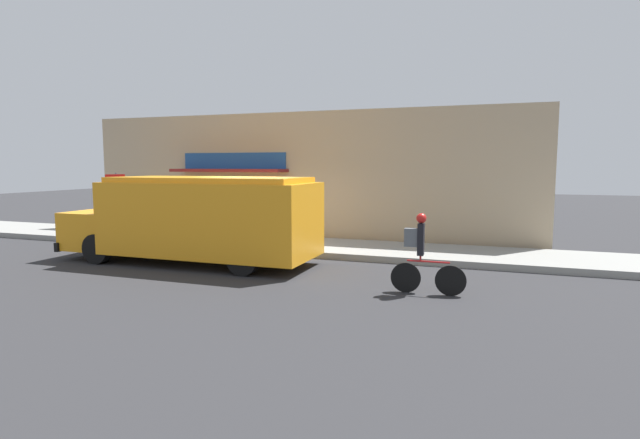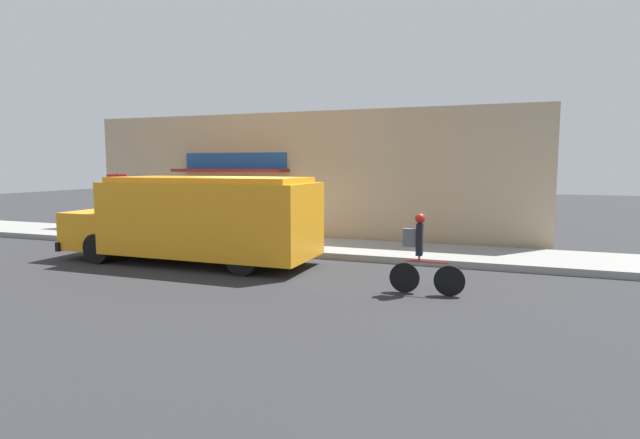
% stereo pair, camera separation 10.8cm
% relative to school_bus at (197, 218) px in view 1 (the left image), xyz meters
% --- Properties ---
extents(ground_plane, '(70.00, 70.00, 0.00)m').
position_rel_school_bus_xyz_m(ground_plane, '(0.85, 1.59, -1.17)').
color(ground_plane, '#2B2B2D').
extents(sidewalk, '(28.00, 2.65, 0.18)m').
position_rel_school_bus_xyz_m(sidewalk, '(0.85, 2.92, -1.08)').
color(sidewalk, gray).
rests_on(sidewalk, ground_plane).
extents(storefront, '(15.87, 1.04, 4.28)m').
position_rel_school_bus_xyz_m(storefront, '(0.77, 4.54, 0.98)').
color(storefront, tan).
rests_on(storefront, ground_plane).
extents(school_bus, '(6.82, 2.63, 2.23)m').
position_rel_school_bus_xyz_m(school_bus, '(0.00, 0.00, 0.00)').
color(school_bus, orange).
rests_on(school_bus, ground_plane).
extents(cyclist, '(1.47, 0.20, 1.60)m').
position_rel_school_bus_xyz_m(cyclist, '(5.91, -1.17, -0.38)').
color(cyclist, black).
rests_on(cyclist, ground_plane).
extents(stop_sign_post, '(0.45, 0.45, 2.11)m').
position_rel_school_bus_xyz_m(stop_sign_post, '(-4.39, 2.05, 0.42)').
color(stop_sign_post, slate).
rests_on(stop_sign_post, sidewalk).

